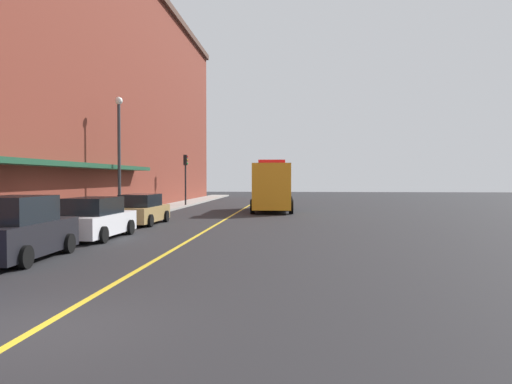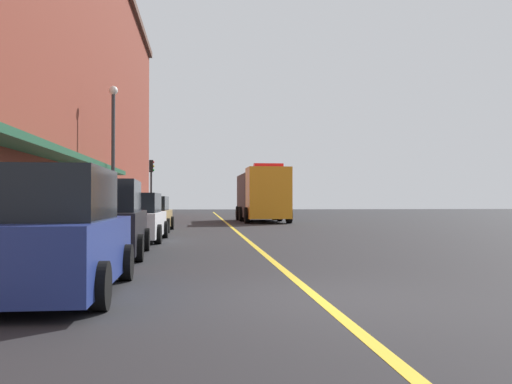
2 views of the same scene
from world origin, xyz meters
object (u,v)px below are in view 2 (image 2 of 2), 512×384
parked_car_1 (107,221)px  parking_meter_0 (114,209)px  parked_car_3 (150,215)px  parked_car_2 (136,219)px  parking_meter_1 (61,214)px  utility_truck (262,195)px  parked_car_0 (51,236)px  street_lamp_left (113,140)px  traffic_light_near (151,177)px

parked_car_1 → parking_meter_0: (-1.33, 10.22, 0.17)m
parked_car_3 → parking_meter_0: size_ratio=3.52×
parked_car_1 → parked_car_2: size_ratio=0.98×
parked_car_1 → parking_meter_1: parked_car_1 is taller
utility_truck → parking_meter_0: 14.68m
parked_car_0 → parked_car_1: bearing=0.7°
parking_meter_1 → street_lamp_left: street_lamp_left is taller
parked_car_0 → street_lamp_left: size_ratio=0.63×
parking_meter_1 → traffic_light_near: size_ratio=0.31×
parking_meter_1 → parked_car_2: bearing=72.1°
parked_car_3 → parking_meter_0: bearing=134.3°
street_lamp_left → utility_truck: bearing=46.6°
parked_car_3 → parked_car_0: bearing=-179.0°
parked_car_2 → parking_meter_1: bearing=163.0°
parked_car_0 → traffic_light_near: (-1.39, 33.72, 2.28)m
utility_truck → street_lamp_left: street_lamp_left is taller
traffic_light_near → parked_car_0: bearing=-87.6°
parked_car_1 → parking_meter_0: parked_car_1 is taller
parked_car_1 → parking_meter_1: size_ratio=3.45×
parked_car_2 → parking_meter_0: size_ratio=3.53×
parked_car_1 → parked_car_3: (0.08, 11.55, -0.13)m
parked_car_3 → utility_truck: utility_truck is taller
street_lamp_left → traffic_light_near: 14.31m
parked_car_2 → parking_meter_1: 4.71m
parked_car_3 → street_lamp_left: 4.70m
street_lamp_left → parked_car_1: bearing=-82.0°
parked_car_1 → utility_truck: (6.48, 22.63, 0.87)m
parked_car_2 → parked_car_3: parked_car_2 is taller
parked_car_2 → parked_car_0: bearing=-179.1°
parking_meter_1 → parked_car_3: bearing=82.5°
parked_car_0 → parked_car_3: bearing=-0.4°
parked_car_2 → street_lamp_left: bearing=14.6°
parked_car_0 → parking_meter_1: size_ratio=3.30×
parked_car_2 → traffic_light_near: (-1.38, 22.61, 2.37)m
parked_car_2 → parking_meter_1: parked_car_2 is taller
parked_car_1 → utility_truck: utility_truck is taller
parked_car_2 → traffic_light_near: 22.78m
utility_truck → traffic_light_near: traffic_light_near is taller
parked_car_3 → street_lamp_left: street_lamp_left is taller
parking_meter_1 → traffic_light_near: 27.17m
parked_car_3 → parking_meter_1: size_ratio=3.52×
parked_car_1 → traffic_light_near: bearing=0.4°
parked_car_2 → parking_meter_1: (-1.45, -4.47, 0.28)m
utility_truck → parking_meter_1: 23.11m
parked_car_0 → parking_meter_0: parked_car_0 is taller
utility_truck → parking_meter_1: bearing=-21.2°
parking_meter_0 → street_lamp_left: 4.89m
parked_car_1 → parked_car_0: bearing=179.0°
utility_truck → street_lamp_left: 12.52m
parking_meter_0 → parking_meter_1: size_ratio=1.00×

